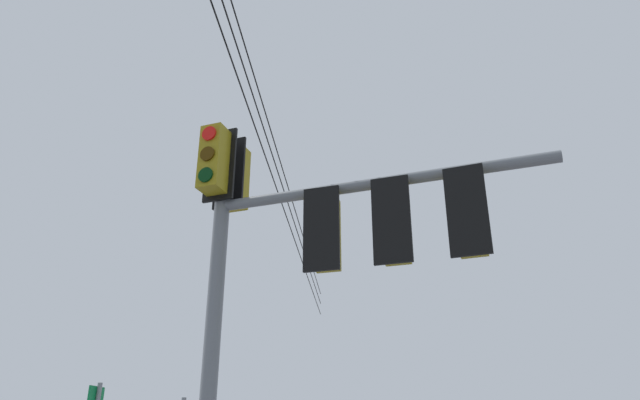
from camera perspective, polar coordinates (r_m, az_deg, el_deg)
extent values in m
cylinder|color=slate|center=(7.08, -11.03, -17.75)|extent=(0.20, 0.20, 5.50)
cylinder|color=slate|center=(6.90, 5.59, 1.64)|extent=(2.50, 3.50, 0.14)
cube|color=olive|center=(8.09, -8.46, 2.19)|extent=(0.42, 0.42, 0.90)
cube|color=black|center=(7.95, -9.03, 2.69)|extent=(0.28, 0.38, 1.04)
cylinder|color=red|center=(8.35, -7.81, 3.60)|extent=(0.14, 0.18, 0.20)
cylinder|color=#3C2703|center=(8.22, -7.92, 1.73)|extent=(0.14, 0.18, 0.20)
cylinder|color=black|center=(8.10, -8.04, -0.19)|extent=(0.14, 0.18, 0.20)
cube|color=olive|center=(7.62, -10.55, 4.01)|extent=(0.42, 0.42, 0.90)
cube|color=black|center=(7.75, -9.93, 3.47)|extent=(0.28, 0.38, 1.04)
cylinder|color=red|center=(7.64, -11.00, 6.54)|extent=(0.14, 0.18, 0.20)
cylinder|color=#3C2703|center=(7.50, -11.18, 4.55)|extent=(0.14, 0.18, 0.20)
cylinder|color=black|center=(7.36, -11.36, 2.48)|extent=(0.14, 0.18, 0.20)
cube|color=olive|center=(6.86, 0.56, -3.30)|extent=(0.41, 0.41, 0.90)
cube|color=black|center=(6.71, 0.13, -2.82)|extent=(0.27, 0.39, 1.04)
cylinder|color=red|center=(7.11, 0.94, -1.46)|extent=(0.13, 0.18, 0.20)
cylinder|color=#3C2703|center=(7.01, 0.96, -3.74)|extent=(0.13, 0.18, 0.20)
cylinder|color=black|center=(6.91, 0.98, -6.08)|extent=(0.13, 0.18, 0.20)
cube|color=olive|center=(6.65, 7.44, -2.42)|extent=(0.42, 0.42, 0.90)
cube|color=black|center=(6.49, 7.13, -1.92)|extent=(0.28, 0.39, 1.04)
cylinder|color=red|center=(6.91, 7.60, -0.56)|extent=(0.14, 0.18, 0.20)
cylinder|color=#3C2703|center=(6.80, 7.73, -2.89)|extent=(0.14, 0.18, 0.20)
cylinder|color=black|center=(6.70, 7.87, -5.29)|extent=(0.14, 0.18, 0.20)
cube|color=olive|center=(6.53, 14.66, -1.47)|extent=(0.42, 0.42, 0.90)
cube|color=black|center=(6.38, 14.44, -0.94)|extent=(0.29, 0.38, 1.04)
cylinder|color=red|center=(6.80, 14.60, 0.40)|extent=(0.14, 0.18, 0.20)
cylinder|color=#3C2703|center=(6.69, 14.86, -1.95)|extent=(0.14, 0.18, 0.20)
cylinder|color=black|center=(6.59, 15.13, -4.38)|extent=(0.14, 0.18, 0.20)
cube|color=#0C7238|center=(9.40, -21.50, -18.01)|extent=(0.36, 0.19, 0.36)
cube|color=white|center=(9.41, -21.58, -18.00)|extent=(0.30, 0.15, 0.30)
cylinder|color=black|center=(9.88, -6.94, 8.48)|extent=(29.09, 10.29, 0.29)
cylinder|color=black|center=(10.12, -6.82, 10.64)|extent=(29.09, 10.29, 0.29)
cylinder|color=black|center=(10.36, -6.71, 12.55)|extent=(29.09, 10.29, 0.29)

